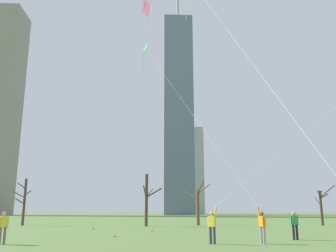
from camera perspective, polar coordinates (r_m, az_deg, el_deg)
name	(u,v)px	position (r m, az deg, el deg)	size (l,w,h in m)	color
kite_flyer_midfield_left_purple	(275,170)	(19.45, 16.55, -6.63)	(17.29, 5.05, 15.97)	#33384C
kite_flyer_far_back_yellow	(281,113)	(13.18, 17.46, 1.96)	(3.55, 11.91, 16.52)	black
kite_flyer_foreground_right_green	(234,182)	(21.29, 10.31, -8.66)	(6.78, 10.44, 15.81)	gray
bystander_strolling_midfield	(3,226)	(20.82, -24.59, -14.16)	(0.43, 0.36, 1.62)	#726656
bystander_far_off_by_trees	(295,224)	(23.11, 19.37, -14.36)	(0.50, 0.27, 1.62)	black
distant_kite_high_overhead_white	(152,30)	(36.28, -2.61, 14.84)	(0.38, 2.99, 22.78)	white
distant_kite_drifting_left_pink	(144,21)	(26.44, -3.79, 16.28)	(2.16, 1.83, 16.19)	pink
distant_kite_drifting_right_orange	(126,4)	(39.38, -6.70, 18.65)	(3.04, 0.40, 25.79)	orange
bare_tree_right_of_center	(147,199)	(38.95, -3.34, -11.40)	(2.04, 2.07, 5.42)	#4C3828
bare_tree_rightmost	(24,201)	(44.03, -21.78, -10.88)	(2.51, 1.57, 5.09)	#4C3828
bare_tree_left_of_center	(321,204)	(44.21, 23.08, -11.32)	(2.24, 3.14, 4.37)	#423326
bare_tree_center	(198,204)	(41.81, 4.70, -12.13)	(3.03, 2.95, 4.79)	brown
skyline_mid_tower_left	(188,170)	(132.64, 3.13, -6.96)	(11.37, 5.16, 37.09)	#B2B2B7
skyline_mid_tower_right	(178,110)	(118.53, 1.67, 2.48)	(9.62, 5.07, 74.65)	slate
skyline_slender_spire	(3,107)	(125.94, -24.61, 2.68)	(8.34, 11.78, 66.52)	gray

